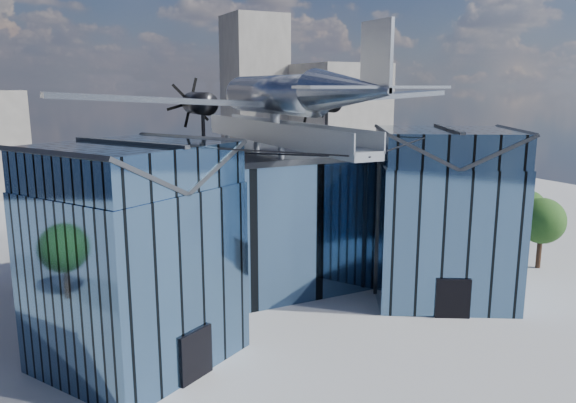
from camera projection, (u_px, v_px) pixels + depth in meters
name	position (u px, v px, depth m)	size (l,w,h in m)	color
ground_plane	(302.00, 316.00, 36.12)	(120.00, 120.00, 0.00)	gray
museum	(264.00, 215.00, 40.09)	(32.88, 24.50, 17.60)	#44668C
bg_towers	(142.00, 119.00, 78.90)	(77.00, 24.50, 26.00)	gray
tree_plaza_e	(542.00, 221.00, 45.04)	(4.05, 4.05, 5.81)	#382316
tree_side_e	(529.00, 206.00, 54.82)	(3.18, 3.18, 4.56)	#382316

